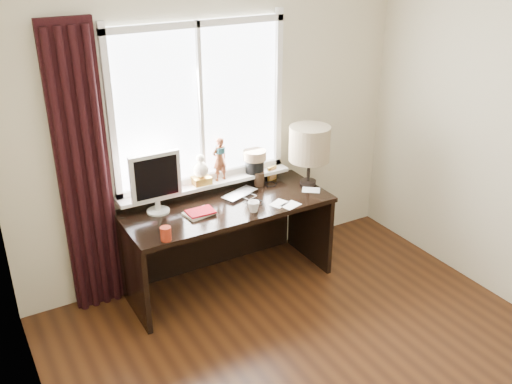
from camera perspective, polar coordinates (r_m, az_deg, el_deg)
wall_back at (r=4.75m, az=-4.03°, el=6.72°), size 3.50×0.00×2.60m
wall_left at (r=2.55m, az=-19.94°, el=-12.26°), size 0.00×4.00×2.60m
laptop at (r=4.75m, az=-1.63°, el=-0.20°), size 0.38×0.31×0.03m
mug at (r=4.46m, az=-0.25°, el=-1.44°), size 0.13×0.13×0.09m
red_cup at (r=4.11m, az=-9.01°, el=-4.14°), size 0.08×0.08×0.10m
window at (r=4.65m, az=-5.25°, el=6.37°), size 1.52×0.21×1.40m
curtain at (r=4.38m, az=-16.78°, el=1.52°), size 0.38×0.09×2.25m
desk at (r=4.79m, az=-3.37°, el=-3.40°), size 1.70×0.70×0.75m
monitor at (r=4.43m, az=-9.99°, el=1.24°), size 0.40×0.18×0.49m
notebook_stack at (r=4.45m, az=-5.66°, el=-2.07°), size 0.24×0.19×0.03m
brush_holder at (r=4.92m, az=0.31°, el=1.35°), size 0.09×0.09×0.25m
icon_frame at (r=5.01m, az=1.61°, el=1.86°), size 0.10×0.04×0.13m
table_lamp at (r=4.86m, az=5.38°, el=4.76°), size 0.35×0.35×0.52m
loose_papers at (r=4.69m, az=3.81°, el=-0.74°), size 0.56×0.32×0.00m
desk_cables at (r=4.79m, az=0.23°, el=-0.09°), size 0.44×0.41×0.01m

